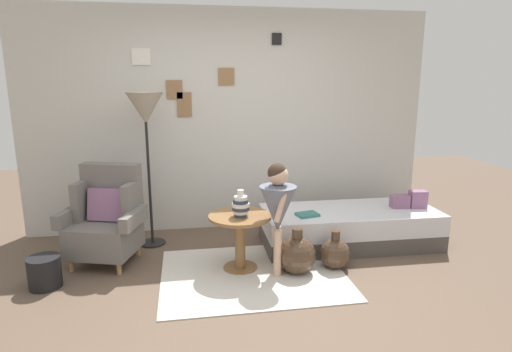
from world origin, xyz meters
name	(u,v)px	position (x,y,z in m)	size (l,w,h in m)	color
ground_plane	(257,302)	(0.00, 0.00, 0.00)	(12.00, 12.00, 0.00)	brown
gallery_wall	(230,121)	(0.00, 1.95, 1.30)	(4.80, 0.12, 2.60)	beige
rug	(253,274)	(0.05, 0.51, 0.01)	(1.70, 1.36, 0.01)	silver
armchair	(107,219)	(-1.34, 1.08, 0.44)	(0.87, 0.75, 0.97)	tan
daybed	(349,227)	(1.22, 1.09, 0.20)	(1.91, 0.83, 0.40)	#4C4742
pillow_head	(418,199)	(1.99, 1.04, 0.50)	(0.18, 0.12, 0.19)	gray
pillow_mid	(400,201)	(1.79, 1.07, 0.47)	(0.20, 0.12, 0.14)	gray
side_table	(240,230)	(-0.05, 0.66, 0.39)	(0.60, 0.60, 0.55)	olive
vase_striped	(241,206)	(-0.05, 0.61, 0.65)	(0.16, 0.16, 0.26)	#2D384C
floor_lamp	(145,114)	(-0.94, 1.46, 1.44)	(0.39, 0.39, 1.67)	black
person_child	(278,205)	(0.27, 0.49, 0.68)	(0.34, 0.34, 1.06)	#D8AD8E
book_on_daybed	(307,215)	(0.70, 0.95, 0.42)	(0.22, 0.16, 0.03)	#347671
demijohn_near	(297,255)	(0.46, 0.48, 0.18)	(0.36, 0.36, 0.44)	#473323
demijohn_far	(335,253)	(0.85, 0.52, 0.15)	(0.29, 0.29, 0.38)	#473323
magazine_basket	(45,272)	(-1.80, 0.58, 0.14)	(0.28, 0.28, 0.28)	black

